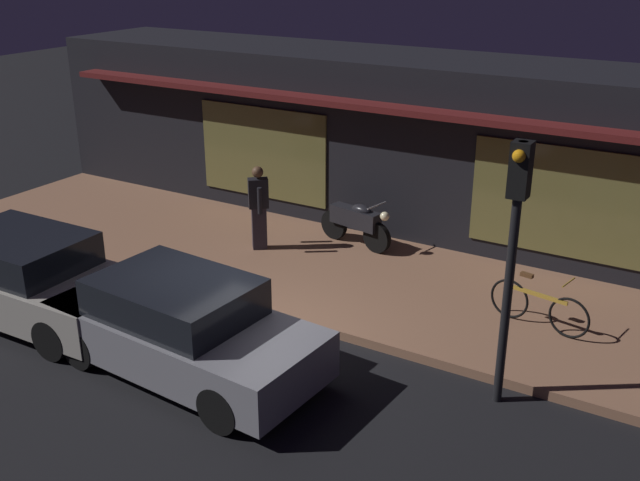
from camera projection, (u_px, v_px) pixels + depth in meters
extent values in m
plane|color=black|center=(251.00, 352.00, 11.38)|extent=(60.00, 60.00, 0.00)
cube|color=#8C6047|center=(346.00, 276.00, 13.75)|extent=(18.00, 4.00, 0.15)
cube|color=black|center=(425.00, 144.00, 15.81)|extent=(18.00, 2.80, 3.60)
cube|color=brown|center=(263.00, 153.00, 16.31)|extent=(3.20, 0.04, 2.00)
cube|color=brown|center=(560.00, 202.00, 13.27)|extent=(3.20, 0.04, 2.00)
cube|color=#591919|center=(393.00, 109.00, 14.11)|extent=(16.20, 0.50, 0.12)
cylinder|color=black|center=(334.00, 224.00, 15.21)|extent=(0.61, 0.24, 0.60)
cylinder|color=black|center=(377.00, 238.00, 14.52)|extent=(0.61, 0.24, 0.60)
cube|color=black|center=(355.00, 218.00, 14.76)|extent=(1.13, 0.49, 0.36)
ellipsoid|color=black|center=(361.00, 210.00, 14.59)|extent=(0.48, 0.32, 0.20)
sphere|color=#F9EDB7|center=(385.00, 216.00, 14.24)|extent=(0.18, 0.18, 0.18)
cylinder|color=gray|center=(377.00, 206.00, 14.30)|extent=(0.14, 0.55, 0.03)
torus|color=black|center=(509.00, 299.00, 11.98)|extent=(0.66, 0.16, 0.66)
torus|color=black|center=(569.00, 318.00, 11.37)|extent=(0.66, 0.16, 0.66)
cube|color=#B78C2D|center=(540.00, 295.00, 11.60)|extent=(0.89, 0.20, 0.06)
cube|color=brown|center=(527.00, 275.00, 11.65)|extent=(0.21, 0.12, 0.06)
cylinder|color=#B78C2D|center=(569.00, 282.00, 11.21)|extent=(0.10, 0.42, 0.02)
cube|color=#28232D|center=(259.00, 228.00, 14.67)|extent=(0.34, 0.33, 0.85)
cube|color=black|center=(258.00, 193.00, 14.40)|extent=(0.43, 0.41, 0.58)
sphere|color=brown|center=(258.00, 172.00, 14.24)|extent=(0.22, 0.22, 0.22)
cylinder|color=black|center=(260.00, 201.00, 14.19)|extent=(0.13, 0.13, 0.52)
cylinder|color=black|center=(257.00, 192.00, 14.66)|extent=(0.13, 0.13, 0.52)
cylinder|color=black|center=(509.00, 280.00, 9.52)|extent=(0.12, 0.12, 3.60)
cube|color=black|center=(521.00, 170.00, 8.98)|extent=(0.24, 0.24, 0.70)
sphere|color=orange|center=(519.00, 156.00, 8.80)|extent=(0.16, 0.16, 0.16)
cylinder|color=black|center=(127.00, 299.00, 12.34)|extent=(0.64, 0.23, 0.64)
cylinder|color=black|center=(52.00, 339.00, 11.09)|extent=(0.64, 0.23, 0.64)
cylinder|color=black|center=(16.00, 266.00, 13.59)|extent=(0.64, 0.23, 0.64)
cube|color=#9E998E|center=(30.00, 286.00, 12.25)|extent=(4.13, 1.82, 0.68)
cube|color=black|center=(19.00, 253.00, 12.12)|extent=(2.22, 1.63, 0.64)
cylinder|color=black|center=(294.00, 356.00, 10.63)|extent=(0.65, 0.26, 0.64)
cylinder|color=black|center=(221.00, 409.00, 9.44)|extent=(0.65, 0.26, 0.64)
cylinder|color=black|center=(160.00, 307.00, 12.06)|extent=(0.65, 0.26, 0.64)
cylinder|color=black|center=(81.00, 347.00, 10.87)|extent=(0.65, 0.26, 0.64)
cube|color=slate|center=(185.00, 338.00, 10.66)|extent=(4.21, 2.04, 0.68)
cube|color=black|center=(175.00, 300.00, 10.54)|extent=(2.30, 1.75, 0.64)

